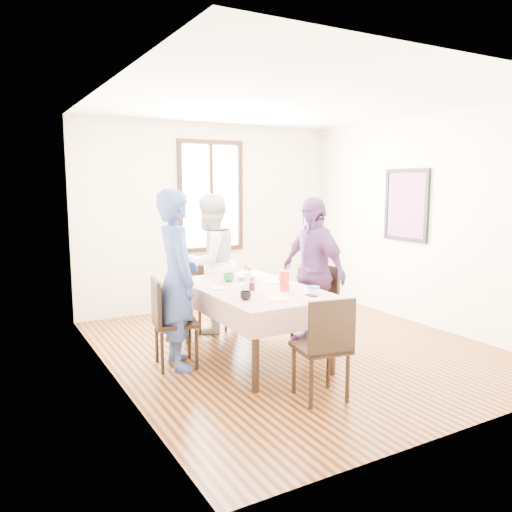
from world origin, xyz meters
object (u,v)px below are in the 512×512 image
chair_left (176,322)px  person_right (312,272)px  dining_table (254,323)px  chair_near (321,347)px  chair_far (208,294)px  person_far (208,263)px  person_left (177,279)px  chair_right (313,306)px

chair_left → person_right: size_ratio=0.54×
dining_table → chair_near: (0.00, -1.18, 0.08)m
chair_far → person_right: size_ratio=0.54×
chair_far → person_far: bearing=95.1°
person_right → person_left: bearing=-98.9°
chair_far → chair_near: 2.36m
chair_near → chair_left: bearing=130.3°
chair_right → dining_table: bearing=88.4°
dining_table → chair_left: 0.83m
person_far → chair_left: bearing=31.8°
chair_left → person_right: (1.60, -0.11, 0.39)m
dining_table → person_right: (0.79, 0.05, 0.47)m
dining_table → chair_right: size_ratio=1.88×
chair_left → chair_far: bearing=151.0°
chair_near → person_right: 1.51m
chair_far → person_right: 1.43m
person_right → dining_table: bearing=-91.2°
chair_right → person_right: person_right is taller
chair_right → chair_near: (-0.81, -1.23, 0.00)m
dining_table → person_far: bearing=90.0°
chair_near → person_right: bearing=66.5°
chair_far → person_left: (-0.79, -1.02, 0.44)m
dining_table → person_left: bearing=168.5°
chair_right → person_right: size_ratio=0.54×
chair_left → chair_near: 1.56m
person_right → chair_left: bearing=-98.9°
person_left → chair_left: bearing=95.6°
person_left → person_right: person_left is taller
chair_right → chair_far: same height
chair_left → chair_near: size_ratio=1.00×
chair_left → chair_right: (1.62, -0.11, 0.00)m
chair_near → person_left: (-0.79, 1.34, 0.44)m
dining_table → chair_near: 1.18m
chair_right → chair_near: 1.47m
person_far → person_right: size_ratio=1.01×
chair_right → person_far: bearing=30.9°
dining_table → chair_near: chair_near is taller
chair_far → dining_table: bearing=95.1°
chair_far → chair_left: bearing=56.6°
chair_left → chair_far: 1.30m
chair_far → person_far: person_far is taller
chair_left → person_far: person_far is taller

